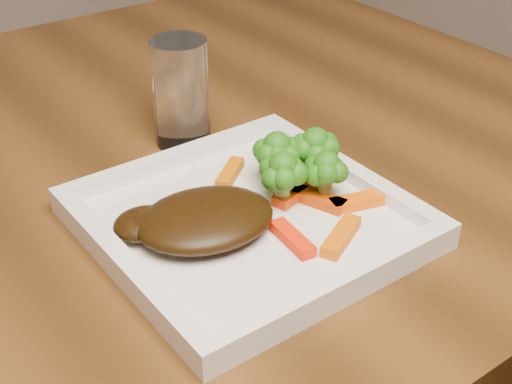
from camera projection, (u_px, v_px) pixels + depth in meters
plate at (247, 224)px, 0.66m from camera, size 0.27×0.27×0.01m
steak at (205, 219)px, 0.63m from camera, size 0.14×0.12×0.03m
broccoli_0 at (277, 153)px, 0.69m from camera, size 0.06×0.06×0.07m
broccoli_1 at (315, 151)px, 0.70m from camera, size 0.06×0.06×0.06m
broccoli_2 at (326, 173)px, 0.67m from camera, size 0.06×0.06×0.06m
broccoli_3 at (283, 176)px, 0.66m from camera, size 0.06×0.06×0.06m
carrot_0 at (341, 236)px, 0.62m from camera, size 0.06×0.04×0.01m
carrot_1 at (362, 200)px, 0.67m from camera, size 0.06×0.03×0.01m
carrot_2 at (292, 238)px, 0.62m from camera, size 0.02×0.06×0.01m
carrot_3 at (311, 164)px, 0.73m from camera, size 0.05×0.04×0.01m
carrot_4 at (230, 173)px, 0.71m from camera, size 0.05×0.04×0.01m
carrot_5 at (314, 198)px, 0.67m from camera, size 0.04×0.07×0.01m
carrot_6 at (298, 190)px, 0.69m from camera, size 0.06×0.03×0.01m
drinking_glass at (181, 93)px, 0.77m from camera, size 0.07×0.07×0.12m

